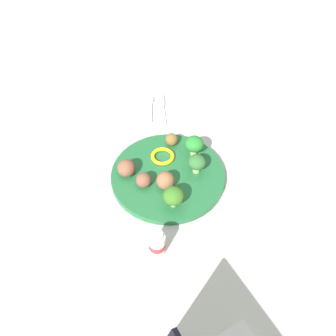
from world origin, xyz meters
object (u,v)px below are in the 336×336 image
(broccoli_floret_mid_left, at_px, (194,144))
(broccoli_floret_mid_right, at_px, (174,196))
(meatball_front_left, at_px, (165,180))
(pepper_ring_mid_left, at_px, (163,156))
(meatball_back_left, at_px, (127,167))
(meatball_mid_left, at_px, (144,180))
(broccoli_floret_back_left, at_px, (197,163))
(fork, at_px, (150,108))
(knife, at_px, (162,107))
(napkin, at_px, (156,110))
(meatball_center, at_px, (172,140))
(plate, at_px, (168,176))
(yogurt_bottle, at_px, (157,243))

(broccoli_floret_mid_left, bearing_deg, broccoli_floret_mid_right, 160.54)
(meatball_front_left, relative_size, pepper_ring_mid_left, 0.72)
(meatball_front_left, bearing_deg, meatball_back_left, 64.18)
(broccoli_floret_mid_right, bearing_deg, pepper_ring_mid_left, 8.76)
(broccoli_floret_mid_right, xyz_separation_m, meatball_mid_left, (0.06, 0.07, -0.02))
(broccoli_floret_back_left, relative_size, meatball_front_left, 1.14)
(broccoli_floret_back_left, xyz_separation_m, pepper_ring_mid_left, (0.05, 0.08, -0.03))
(broccoli_floret_mid_right, bearing_deg, broccoli_floret_mid_left, -19.46)
(pepper_ring_mid_left, relative_size, fork, 0.50)
(pepper_ring_mid_left, bearing_deg, meatball_mid_left, 152.93)
(meatball_front_left, bearing_deg, knife, 1.10)
(napkin, bearing_deg, meatball_mid_left, 174.55)
(napkin, xyz_separation_m, knife, (0.01, -0.02, 0.00))
(broccoli_floret_back_left, distance_m, broccoli_floret_mid_left, 0.06)
(napkin, height_order, knife, knife)
(pepper_ring_mid_left, bearing_deg, meatball_center, -26.30)
(plate, distance_m, meatball_front_left, 0.05)
(meatball_center, height_order, meatball_back_left, meatball_back_left)
(broccoli_floret_mid_left, height_order, fork, broccoli_floret_mid_left)
(meatball_center, xyz_separation_m, pepper_ring_mid_left, (-0.05, 0.02, -0.01))
(broccoli_floret_mid_right, distance_m, yogurt_bottle, 0.11)
(broccoli_floret_mid_right, xyz_separation_m, meatball_front_left, (0.06, 0.02, -0.01))
(meatball_back_left, distance_m, knife, 0.28)
(meatball_mid_left, height_order, fork, meatball_mid_left)
(broccoli_floret_mid_right, distance_m, meatball_mid_left, 0.09)
(meatball_front_left, distance_m, knife, 0.31)
(plate, relative_size, pepper_ring_mid_left, 4.62)
(broccoli_floret_mid_right, distance_m, meatball_front_left, 0.06)
(broccoli_floret_back_left, bearing_deg, meatball_back_left, 90.58)
(broccoli_floret_back_left, bearing_deg, plate, 95.25)
(meatball_center, relative_size, knife, 0.23)
(broccoli_floret_back_left, xyz_separation_m, meatball_back_left, (-0.00, 0.17, -0.01))
(broccoli_floret_mid_left, bearing_deg, yogurt_bottle, 160.69)
(plate, xyz_separation_m, meatball_mid_left, (-0.04, 0.06, 0.03))
(broccoli_floret_mid_left, distance_m, meatball_mid_left, 0.16)
(meatball_mid_left, relative_size, yogurt_bottle, 0.56)
(broccoli_floret_mid_left, bearing_deg, knife, 21.64)
(plate, relative_size, knife, 1.92)
(meatball_back_left, xyz_separation_m, yogurt_bottle, (-0.21, -0.07, -0.01))
(broccoli_floret_mid_right, distance_m, meatball_back_left, 0.15)
(meatball_front_left, height_order, meatball_center, meatball_front_left)
(broccoli_floret_back_left, height_order, meatball_center, broccoli_floret_back_left)
(broccoli_floret_mid_left, distance_m, knife, 0.22)
(broccoli_floret_mid_right, xyz_separation_m, fork, (0.36, 0.06, -0.04))
(yogurt_bottle, bearing_deg, meatball_center, -7.08)
(meatball_back_left, bearing_deg, yogurt_bottle, -160.43)
(plate, bearing_deg, meatball_center, -6.32)
(broccoli_floret_back_left, relative_size, meatball_mid_left, 1.35)
(knife, relative_size, yogurt_bottle, 2.21)
(fork, bearing_deg, meatball_center, -159.82)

